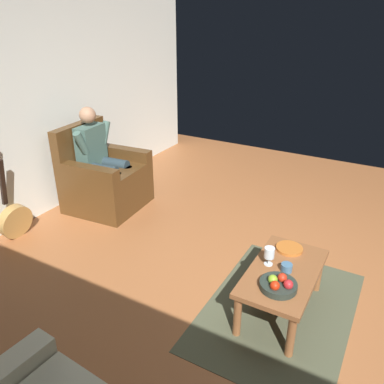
{
  "coord_description": "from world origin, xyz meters",
  "views": [
    {
      "loc": [
        2.75,
        0.6,
        2.23
      ],
      "look_at": [
        -0.28,
        -1.11,
        0.59
      ],
      "focal_mm": 36.31,
      "sensor_mm": 36.0,
      "label": 1
    }
  ],
  "objects_px": {
    "guitar": "(14,218)",
    "decorative_dish": "(289,248)",
    "candle_jar": "(287,268)",
    "armchair": "(104,180)",
    "person_seated": "(100,155)",
    "fruit_bowl": "(279,284)",
    "wine_glass_near": "(269,254)",
    "coffee_table": "(283,277)"
  },
  "relations": [
    {
      "from": "person_seated",
      "to": "guitar",
      "type": "distance_m",
      "value": 1.18
    },
    {
      "from": "armchair",
      "to": "candle_jar",
      "type": "relative_size",
      "value": 11.51
    },
    {
      "from": "armchair",
      "to": "wine_glass_near",
      "type": "relative_size",
      "value": 6.65
    },
    {
      "from": "coffee_table",
      "to": "decorative_dish",
      "type": "xyz_separation_m",
      "value": [
        -0.31,
        -0.05,
        0.08
      ]
    },
    {
      "from": "guitar",
      "to": "candle_jar",
      "type": "height_order",
      "value": "guitar"
    },
    {
      "from": "person_seated",
      "to": "guitar",
      "type": "bearing_deg",
      "value": -22.26
    },
    {
      "from": "armchair",
      "to": "guitar",
      "type": "relative_size",
      "value": 1.0
    },
    {
      "from": "wine_glass_near",
      "to": "candle_jar",
      "type": "distance_m",
      "value": 0.17
    },
    {
      "from": "armchair",
      "to": "person_seated",
      "type": "height_order",
      "value": "person_seated"
    },
    {
      "from": "coffee_table",
      "to": "person_seated",
      "type": "bearing_deg",
      "value": -107.04
    },
    {
      "from": "coffee_table",
      "to": "decorative_dish",
      "type": "bearing_deg",
      "value": -171.18
    },
    {
      "from": "armchair",
      "to": "fruit_bowl",
      "type": "bearing_deg",
      "value": 63.7
    },
    {
      "from": "armchair",
      "to": "coffee_table",
      "type": "relative_size",
      "value": 1.1
    },
    {
      "from": "armchair",
      "to": "coffee_table",
      "type": "distance_m",
      "value": 2.6
    },
    {
      "from": "coffee_table",
      "to": "wine_glass_near",
      "type": "height_order",
      "value": "wine_glass_near"
    },
    {
      "from": "coffee_table",
      "to": "candle_jar",
      "type": "distance_m",
      "value": 0.1
    },
    {
      "from": "armchair",
      "to": "guitar",
      "type": "bearing_deg",
      "value": -22.88
    },
    {
      "from": "fruit_bowl",
      "to": "person_seated",
      "type": "bearing_deg",
      "value": -111.52
    },
    {
      "from": "armchair",
      "to": "candle_jar",
      "type": "xyz_separation_m",
      "value": [
        0.77,
        2.51,
        0.08
      ]
    },
    {
      "from": "wine_glass_near",
      "to": "person_seated",
      "type": "bearing_deg",
      "value": -107.51
    },
    {
      "from": "candle_jar",
      "to": "armchair",
      "type": "bearing_deg",
      "value": -106.98
    },
    {
      "from": "fruit_bowl",
      "to": "armchair",
      "type": "bearing_deg",
      "value": -111.64
    },
    {
      "from": "armchair",
      "to": "wine_glass_near",
      "type": "distance_m",
      "value": 2.48
    },
    {
      "from": "person_seated",
      "to": "wine_glass_near",
      "type": "bearing_deg",
      "value": 67.83
    },
    {
      "from": "coffee_table",
      "to": "candle_jar",
      "type": "xyz_separation_m",
      "value": [
        -0.0,
        0.02,
        0.09
      ]
    },
    {
      "from": "armchair",
      "to": "decorative_dish",
      "type": "distance_m",
      "value": 2.49
    },
    {
      "from": "decorative_dish",
      "to": "armchair",
      "type": "bearing_deg",
      "value": -100.73
    },
    {
      "from": "guitar",
      "to": "decorative_dish",
      "type": "bearing_deg",
      "value": 101.83
    },
    {
      "from": "person_seated",
      "to": "candle_jar",
      "type": "relative_size",
      "value": 13.92
    },
    {
      "from": "wine_glass_near",
      "to": "decorative_dish",
      "type": "height_order",
      "value": "wine_glass_near"
    },
    {
      "from": "wine_glass_near",
      "to": "decorative_dish",
      "type": "xyz_separation_m",
      "value": [
        -0.29,
        0.08,
        -0.09
      ]
    },
    {
      "from": "guitar",
      "to": "decorative_dish",
      "type": "height_order",
      "value": "guitar"
    },
    {
      "from": "coffee_table",
      "to": "fruit_bowl",
      "type": "bearing_deg",
      "value": 7.57
    },
    {
      "from": "guitar",
      "to": "fruit_bowl",
      "type": "height_order",
      "value": "guitar"
    },
    {
      "from": "coffee_table",
      "to": "decorative_dish",
      "type": "height_order",
      "value": "decorative_dish"
    },
    {
      "from": "candle_jar",
      "to": "guitar",
      "type": "bearing_deg",
      "value": -84.39
    },
    {
      "from": "fruit_bowl",
      "to": "guitar",
      "type": "bearing_deg",
      "value": -89.08
    },
    {
      "from": "person_seated",
      "to": "coffee_table",
      "type": "bearing_deg",
      "value": 68.3
    },
    {
      "from": "guitar",
      "to": "fruit_bowl",
      "type": "relative_size",
      "value": 3.72
    },
    {
      "from": "person_seated",
      "to": "fruit_bowl",
      "type": "bearing_deg",
      "value": 63.82
    },
    {
      "from": "armchair",
      "to": "fruit_bowl",
      "type": "relative_size",
      "value": 3.73
    },
    {
      "from": "wine_glass_near",
      "to": "fruit_bowl",
      "type": "distance_m",
      "value": 0.31
    }
  ]
}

